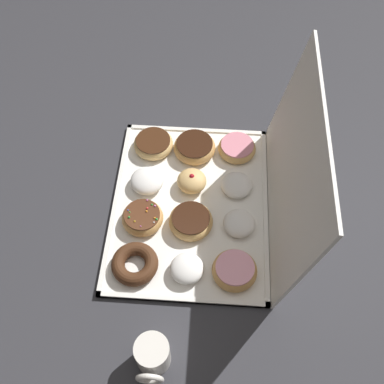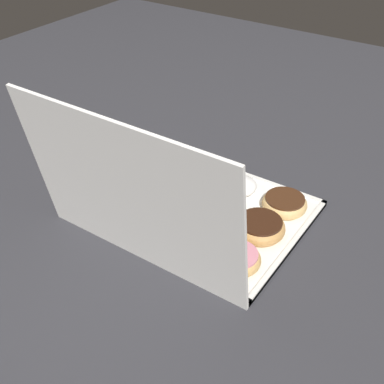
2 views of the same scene
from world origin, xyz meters
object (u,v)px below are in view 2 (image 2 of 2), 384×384
object	(u,v)px
sprinkle_donut_2	(202,172)
chocolate_frosted_donut_6	(175,194)
chocolate_frosted_donut_0	(285,203)
jelly_filled_donut_5	(217,208)
chocolate_frosted_donut_4	(260,227)
powdered_filled_donut_7	(135,178)
pink_frosted_donut_8	(237,259)
powdered_filled_donut_9	(187,236)
powdered_filled_donut_10	(144,219)
pink_frosted_donut_11	(107,199)
powdered_filled_donut_1	(239,185)
coffee_mug	(91,141)
donut_box	(195,209)
chocolate_cake_ring_donut_3	(165,159)

from	to	relation	value
sprinkle_donut_2	chocolate_frosted_donut_6	size ratio (longest dim) A/B	0.95
chocolate_frosted_donut_0	jelly_filled_donut_5	size ratio (longest dim) A/B	1.42
chocolate_frosted_donut_4	powdered_filled_donut_7	bearing A→B (deg)	0.96
sprinkle_donut_2	pink_frosted_donut_8	size ratio (longest dim) A/B	1.00
powdered_filled_donut_7	powdered_filled_donut_9	size ratio (longest dim) A/B	0.98
jelly_filled_donut_5	powdered_filled_donut_10	world-z (taller)	jelly_filled_donut_5
powdered_filled_donut_10	pink_frosted_donut_11	distance (m)	0.13
pink_frosted_donut_11	powdered_filled_donut_1	bearing A→B (deg)	-135.61
coffee_mug	chocolate_frosted_donut_4	bearing A→B (deg)	174.93
jelly_filled_donut_5	chocolate_frosted_donut_0	bearing A→B (deg)	-137.14
powdered_filled_donut_10	chocolate_frosted_donut_6	bearing A→B (deg)	-90.05
powdered_filled_donut_1	pink_frosted_donut_8	bearing A→B (deg)	118.46
chocolate_frosted_donut_4	chocolate_frosted_donut_6	world-z (taller)	same
chocolate_frosted_donut_6	coffee_mug	size ratio (longest dim) A/B	1.20
pink_frosted_donut_11	chocolate_frosted_donut_4	bearing A→B (deg)	-161.98
chocolate_frosted_donut_0	jelly_filled_donut_5	distance (m)	0.18
sprinkle_donut_2	coffee_mug	size ratio (longest dim) A/B	1.13
pink_frosted_donut_8	powdered_filled_donut_10	size ratio (longest dim) A/B	1.31
pink_frosted_donut_11	powdered_filled_donut_10	bearing A→B (deg)	175.53
donut_box	sprinkle_donut_2	distance (m)	0.14
powdered_filled_donut_1	powdered_filled_donut_10	world-z (taller)	powdered_filled_donut_10
sprinkle_donut_2	coffee_mug	xyz separation A→B (m)	(0.35, 0.07, 0.02)
sprinkle_donut_2	chocolate_frosted_donut_6	bearing A→B (deg)	88.81
chocolate_frosted_donut_4	powdered_filled_donut_10	size ratio (longest dim) A/B	1.46
chocolate_frosted_donut_6	powdered_filled_donut_7	bearing A→B (deg)	-0.19
chocolate_frosted_donut_0	powdered_filled_donut_10	world-z (taller)	powdered_filled_donut_10
jelly_filled_donut_5	pink_frosted_donut_8	world-z (taller)	jelly_filled_donut_5
chocolate_frosted_donut_6	pink_frosted_donut_11	world-z (taller)	same
donut_box	powdered_filled_donut_1	xyz separation A→B (m)	(-0.06, -0.12, 0.02)
powdered_filled_donut_1	coffee_mug	world-z (taller)	coffee_mug
jelly_filled_donut_5	powdered_filled_donut_9	xyz separation A→B (m)	(0.00, 0.13, -0.00)
chocolate_frosted_donut_4	powdered_filled_donut_10	world-z (taller)	powdered_filled_donut_10
chocolate_cake_ring_donut_3	powdered_filled_donut_10	bearing A→B (deg)	116.72
powdered_filled_donut_7	coffee_mug	world-z (taller)	coffee_mug
powdered_filled_donut_7	powdered_filled_donut_9	distance (m)	0.28
sprinkle_donut_2	jelly_filled_donut_5	size ratio (longest dim) A/B	1.35
chocolate_frosted_donut_4	donut_box	bearing A→B (deg)	0.28
chocolate_frosted_donut_4	chocolate_cake_ring_donut_3	bearing A→B (deg)	-18.18
chocolate_frosted_donut_0	coffee_mug	distance (m)	0.61
chocolate_frosted_donut_0	powdered_filled_donut_7	distance (m)	0.41
powdered_filled_donut_10	powdered_filled_donut_7	bearing A→B (deg)	-43.41
jelly_filled_donut_5	powdered_filled_donut_10	bearing A→B (deg)	47.13
donut_box	chocolate_cake_ring_donut_3	xyz separation A→B (m)	(0.19, -0.12, 0.02)
powdered_filled_donut_10	coffee_mug	distance (m)	0.40
powdered_filled_donut_10	jelly_filled_donut_5	bearing A→B (deg)	-132.87
chocolate_cake_ring_donut_3	pink_frosted_donut_11	distance (m)	0.25
powdered_filled_donut_1	jelly_filled_donut_5	xyz separation A→B (m)	(-0.00, 0.12, 0.00)
donut_box	powdered_filled_donut_10	xyz separation A→B (m)	(0.06, 0.13, 0.03)
donut_box	powdered_filled_donut_7	xyz separation A→B (m)	(0.20, 0.01, 0.02)
jelly_filled_donut_5	chocolate_frosted_donut_6	size ratio (longest dim) A/B	0.70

